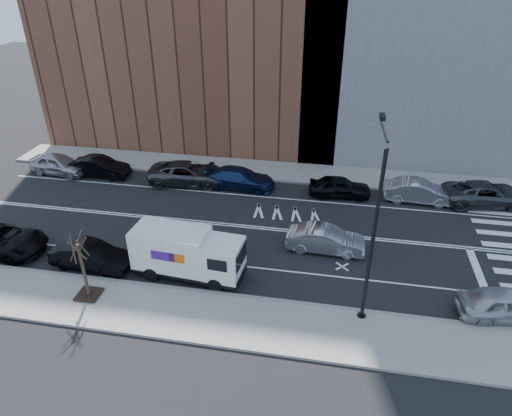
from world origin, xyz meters
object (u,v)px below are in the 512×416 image
(far_parked_b, at_px, (100,167))
(driving_sedan, at_px, (326,239))
(near_parked_front, at_px, (507,305))
(fedex_van, at_px, (187,253))
(far_parked_a, at_px, (59,164))

(far_parked_b, distance_m, driving_sedan, 19.71)
(driving_sedan, relative_size, near_parked_front, 0.99)
(fedex_van, relative_size, driving_sedan, 1.35)
(fedex_van, bearing_deg, far_parked_b, 138.90)
(near_parked_front, bearing_deg, fedex_van, 80.85)
(driving_sedan, xyz_separation_m, near_parked_front, (9.03, -4.25, 0.03))
(fedex_van, relative_size, far_parked_a, 1.29)
(driving_sedan, bearing_deg, far_parked_a, 73.58)
(far_parked_a, bearing_deg, far_parked_b, -78.34)
(far_parked_a, bearing_deg, driving_sedan, -100.22)
(fedex_van, xyz_separation_m, driving_sedan, (7.39, 3.80, -0.71))
(fedex_van, height_order, driving_sedan, fedex_van)
(fedex_van, bearing_deg, driving_sedan, 31.75)
(far_parked_a, xyz_separation_m, far_parked_b, (3.43, 0.22, -0.05))
(far_parked_a, bearing_deg, fedex_van, -119.38)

